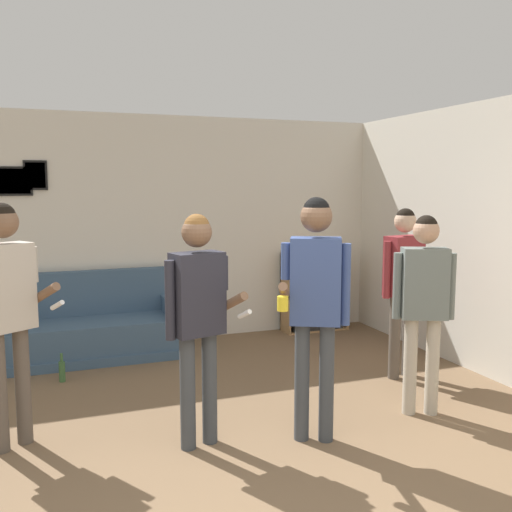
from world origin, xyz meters
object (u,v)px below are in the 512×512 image
object	(u,v)px
person_watcher_holding_cup	(315,291)
bottle_on_floor	(62,371)
bookshelf	(315,292)
person_spectator_near_bookshelf	(424,294)
person_spectator_far_right	(404,275)
person_player_foreground_left	(6,298)
person_player_foreground_center	(198,306)
couch	(89,330)

from	to	relation	value
person_watcher_holding_cup	bottle_on_floor	size ratio (longest dim) A/B	6.43
bookshelf	person_spectator_near_bookshelf	distance (m)	2.85
bottle_on_floor	person_spectator_far_right	bearing A→B (deg)	-17.89
bookshelf	person_spectator_far_right	world-z (taller)	person_spectator_far_right
person_player_foreground_left	bottle_on_floor	size ratio (longest dim) A/B	6.30
bookshelf	person_player_foreground_center	size ratio (longest dim) A/B	0.61
person_player_foreground_left	person_spectator_far_right	bearing A→B (deg)	5.17
couch	person_spectator_far_right	bearing A→B (deg)	-31.81
person_player_foreground_left	person_spectator_far_right	distance (m)	3.53
person_player_foreground_center	person_spectator_near_bookshelf	xyz separation A→B (m)	(1.86, -0.07, -0.03)
bookshelf	person_spectator_near_bookshelf	bearing A→B (deg)	-98.21
couch	person_player_foreground_center	xyz separation A→B (m)	(0.58, -2.52, 0.74)
person_player_foreground_left	person_player_foreground_center	bearing A→B (deg)	-19.35
bottle_on_floor	person_player_foreground_center	bearing A→B (deg)	-63.27
bookshelf	bottle_on_floor	distance (m)	3.32
person_spectator_near_bookshelf	bottle_on_floor	bearing A→B (deg)	146.24
bookshelf	person_player_foreground_left	world-z (taller)	person_player_foreground_left
bookshelf	person_player_foreground_left	distance (m)	4.24
couch	person_player_foreground_left	xyz separation A→B (m)	(-0.68, -2.07, 0.80)
person_player_foreground_left	bottle_on_floor	distance (m)	1.70
person_player_foreground_center	bottle_on_floor	world-z (taller)	person_player_foreground_center
person_player_foreground_left	person_spectator_near_bookshelf	world-z (taller)	person_player_foreground_left
bookshelf	person_spectator_far_right	size ratio (longest dim) A/B	0.62
person_spectator_near_bookshelf	person_spectator_far_right	world-z (taller)	person_spectator_far_right
couch	person_spectator_near_bookshelf	distance (m)	3.63
bookshelf	person_player_foreground_center	distance (m)	3.57
couch	person_watcher_holding_cup	distance (m)	3.18
person_watcher_holding_cup	person_spectator_far_right	bearing A→B (deg)	34.19
bookshelf	couch	bearing A→B (deg)	-176.13
couch	person_spectator_near_bookshelf	size ratio (longest dim) A/B	1.16
person_player_foreground_left	person_spectator_far_right	world-z (taller)	person_player_foreground_left
person_spectator_near_bookshelf	couch	bearing A→B (deg)	133.43
person_player_foreground_left	person_spectator_far_right	size ratio (longest dim) A/B	1.06
bottle_on_floor	person_player_foreground_left	bearing A→B (deg)	-105.57
bookshelf	person_player_foreground_center	xyz separation A→B (m)	(-2.27, -2.71, 0.53)
couch	person_watcher_holding_cup	xyz separation A→B (m)	(1.40, -2.73, 0.82)
bookshelf	person_spectator_near_bookshelf	xyz separation A→B (m)	(-0.40, -2.78, 0.50)
person_player_foreground_center	person_spectator_far_right	bearing A→B (deg)	18.74
couch	person_spectator_far_right	size ratio (longest dim) A/B	1.15
person_watcher_holding_cup	bottle_on_floor	world-z (taller)	person_watcher_holding_cup
person_player_foreground_left	person_player_foreground_center	distance (m)	1.34
person_player_foreground_left	person_spectator_near_bookshelf	distance (m)	3.17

